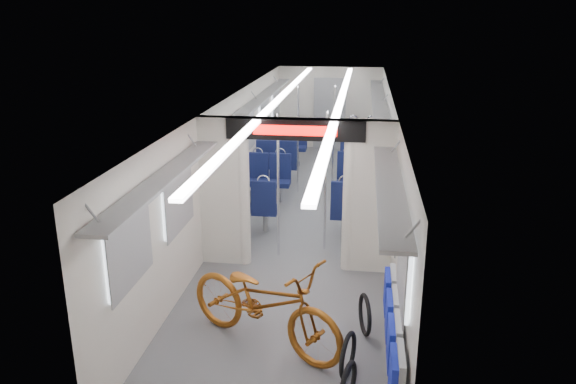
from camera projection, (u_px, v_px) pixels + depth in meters
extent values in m
plane|color=#515456|center=(308.00, 220.00, 10.61)|extent=(12.00, 12.00, 0.00)
cube|color=beige|center=(231.00, 158.00, 10.44)|extent=(0.02, 12.00, 2.30)
cube|color=beige|center=(389.00, 164.00, 10.07)|extent=(0.02, 12.00, 2.30)
cube|color=beige|center=(330.00, 108.00, 15.92)|extent=(2.90, 0.02, 2.30)
cube|color=beige|center=(237.00, 345.00, 4.60)|extent=(2.90, 0.02, 2.30)
cube|color=silver|center=(310.00, 98.00, 9.91)|extent=(2.90, 12.00, 0.02)
cube|color=white|center=(279.00, 99.00, 9.98)|extent=(0.12, 11.40, 0.04)
cube|color=white|center=(341.00, 100.00, 9.84)|extent=(0.12, 11.40, 0.04)
cube|color=beige|center=(223.00, 201.00, 8.56)|extent=(0.65, 0.18, 2.00)
cube|color=beige|center=(371.00, 207.00, 8.27)|extent=(0.65, 0.18, 2.00)
cube|color=beige|center=(296.00, 129.00, 8.06)|extent=(2.90, 0.18, 0.30)
cylinder|color=beige|center=(243.00, 202.00, 8.52)|extent=(0.20, 0.20, 2.00)
cylinder|color=beige|center=(349.00, 206.00, 8.32)|extent=(0.20, 0.20, 2.00)
cube|color=black|center=(295.00, 130.00, 7.96)|extent=(2.00, 0.03, 0.30)
cube|color=#FF0C07|center=(295.00, 131.00, 7.94)|extent=(1.20, 0.02, 0.14)
cube|color=silver|center=(128.00, 249.00, 5.83)|extent=(0.04, 1.00, 0.75)
cube|color=silver|center=(405.00, 265.00, 5.47)|extent=(0.04, 1.00, 0.75)
cube|color=silver|center=(177.00, 200.00, 7.34)|extent=(0.04, 1.00, 0.75)
cube|color=silver|center=(397.00, 210.00, 6.98)|extent=(0.04, 1.00, 0.75)
cube|color=silver|center=(226.00, 152.00, 9.89)|extent=(0.04, 1.00, 0.75)
cube|color=silver|center=(389.00, 157.00, 9.53)|extent=(0.04, 1.00, 0.75)
cube|color=silver|center=(248.00, 130.00, 11.68)|extent=(0.04, 1.00, 0.75)
cube|color=silver|center=(386.00, 134.00, 11.32)|extent=(0.04, 1.00, 0.75)
cube|color=silver|center=(264.00, 114.00, 13.48)|extent=(0.04, 1.00, 0.75)
cube|color=silver|center=(383.00, 117.00, 13.11)|extent=(0.04, 1.00, 0.75)
cube|color=silver|center=(275.00, 103.00, 15.17)|extent=(0.04, 1.00, 0.75)
cube|color=silver|center=(381.00, 105.00, 14.81)|extent=(0.04, 1.00, 0.75)
cube|color=gray|center=(164.00, 177.00, 6.40)|extent=(0.30, 3.60, 0.04)
cube|color=gray|center=(390.00, 186.00, 6.08)|extent=(0.30, 3.60, 0.04)
cube|color=gray|center=(260.00, 100.00, 12.06)|extent=(0.30, 7.60, 0.04)
cube|color=gray|center=(379.00, 102.00, 11.74)|extent=(0.30, 7.60, 0.04)
cube|color=gray|center=(329.00, 114.00, 15.91)|extent=(0.90, 0.05, 2.00)
imported|color=#955015|center=(264.00, 302.00, 6.46)|extent=(2.25, 1.67, 1.13)
cube|color=gray|center=(400.00, 378.00, 5.10)|extent=(0.06, 0.48, 0.54)
cube|color=#111A9C|center=(393.00, 377.00, 5.10)|extent=(0.06, 0.44, 0.46)
cube|color=gray|center=(397.00, 344.00, 5.61)|extent=(0.06, 0.48, 0.54)
cube|color=#111A9C|center=(391.00, 344.00, 5.62)|extent=(0.06, 0.44, 0.46)
cube|color=gray|center=(394.00, 316.00, 6.13)|extent=(0.06, 0.48, 0.54)
cube|color=#111A9C|center=(389.00, 316.00, 6.14)|extent=(0.06, 0.44, 0.46)
cube|color=gray|center=(392.00, 292.00, 6.65)|extent=(0.06, 0.48, 0.54)
cube|color=#111A9C|center=(387.00, 292.00, 6.66)|extent=(0.06, 0.44, 0.46)
torus|color=black|center=(348.00, 357.00, 5.99)|extent=(0.18, 0.52, 0.52)
torus|color=black|center=(365.00, 316.00, 6.79)|extent=(0.17, 0.52, 0.52)
cube|color=#0D133A|center=(265.00, 210.00, 9.95)|extent=(0.44, 0.41, 0.10)
cylinder|color=gray|center=(266.00, 222.00, 10.02)|extent=(0.10, 0.10, 0.35)
cube|color=#0D133A|center=(264.00, 196.00, 9.70)|extent=(0.44, 0.08, 0.54)
torus|color=silver|center=(263.00, 181.00, 9.61)|extent=(0.22, 0.03, 0.22)
cube|color=#0D133A|center=(279.00, 183.00, 11.51)|extent=(0.44, 0.41, 0.10)
cylinder|color=gray|center=(279.00, 193.00, 11.58)|extent=(0.10, 0.10, 0.35)
cube|color=#0D133A|center=(280.00, 166.00, 11.57)|extent=(0.44, 0.08, 0.54)
torus|color=silver|center=(280.00, 153.00, 11.49)|extent=(0.22, 0.03, 0.22)
cube|color=#0D133A|center=(240.00, 209.00, 10.01)|extent=(0.44, 0.41, 0.10)
cylinder|color=gray|center=(240.00, 221.00, 10.08)|extent=(0.10, 0.10, 0.35)
cube|color=#0D133A|center=(237.00, 195.00, 9.76)|extent=(0.44, 0.08, 0.54)
torus|color=silver|center=(237.00, 180.00, 9.67)|extent=(0.22, 0.03, 0.22)
cube|color=#0D133A|center=(257.00, 182.00, 11.57)|extent=(0.44, 0.41, 0.10)
cylinder|color=gray|center=(257.00, 193.00, 11.64)|extent=(0.10, 0.10, 0.35)
cube|color=#0D133A|center=(258.00, 165.00, 11.63)|extent=(0.44, 0.08, 0.54)
torus|color=silver|center=(258.00, 153.00, 11.55)|extent=(0.22, 0.03, 0.22)
cube|color=#0D133A|center=(345.00, 214.00, 9.77)|extent=(0.48, 0.45, 0.10)
cylinder|color=gray|center=(344.00, 226.00, 9.84)|extent=(0.10, 0.10, 0.35)
cube|color=#0D133A|center=(345.00, 198.00, 9.50)|extent=(0.48, 0.08, 0.58)
torus|color=silver|center=(345.00, 182.00, 9.41)|extent=(0.24, 0.03, 0.24)
cube|color=#0D133A|center=(348.00, 184.00, 11.47)|extent=(0.48, 0.45, 0.10)
cylinder|color=gray|center=(348.00, 194.00, 11.54)|extent=(0.10, 0.10, 0.35)
cube|color=#0D133A|center=(349.00, 165.00, 11.54)|extent=(0.48, 0.08, 0.58)
torus|color=silver|center=(349.00, 152.00, 11.45)|extent=(0.24, 0.03, 0.24)
cube|color=#0D133A|center=(372.00, 215.00, 9.71)|extent=(0.48, 0.45, 0.10)
cylinder|color=gray|center=(371.00, 227.00, 9.78)|extent=(0.10, 0.10, 0.35)
cube|color=#0D133A|center=(373.00, 199.00, 9.44)|extent=(0.48, 0.08, 0.58)
torus|color=silver|center=(374.00, 183.00, 9.35)|extent=(0.24, 0.03, 0.24)
cube|color=#0D133A|center=(371.00, 185.00, 11.41)|extent=(0.48, 0.45, 0.10)
cylinder|color=gray|center=(371.00, 195.00, 11.48)|extent=(0.10, 0.10, 0.35)
cube|color=#0D133A|center=(372.00, 166.00, 11.48)|extent=(0.48, 0.08, 0.58)
torus|color=silver|center=(372.00, 152.00, 11.39)|extent=(0.24, 0.03, 0.24)
cube|color=#0D133A|center=(288.00, 166.00, 12.82)|extent=(0.47, 0.43, 0.10)
cylinder|color=gray|center=(288.00, 175.00, 12.89)|extent=(0.10, 0.10, 0.35)
cube|color=#0D133A|center=(287.00, 153.00, 12.55)|extent=(0.47, 0.08, 0.57)
torus|color=silver|center=(287.00, 141.00, 12.47)|extent=(0.23, 0.03, 0.23)
cube|color=#0D133A|center=(297.00, 148.00, 14.48)|extent=(0.47, 0.43, 0.10)
cylinder|color=gray|center=(297.00, 156.00, 14.55)|extent=(0.10, 0.10, 0.35)
cube|color=#0D133A|center=(298.00, 134.00, 14.54)|extent=(0.47, 0.08, 0.57)
torus|color=silver|center=(298.00, 123.00, 14.46)|extent=(0.23, 0.03, 0.23)
cube|color=#0D133A|center=(268.00, 165.00, 12.88)|extent=(0.47, 0.43, 0.10)
cylinder|color=gray|center=(268.00, 174.00, 12.95)|extent=(0.10, 0.10, 0.35)
cube|color=#0D133A|center=(267.00, 153.00, 12.61)|extent=(0.47, 0.08, 0.57)
torus|color=silver|center=(266.00, 140.00, 12.53)|extent=(0.23, 0.03, 0.23)
cube|color=#0D133A|center=(279.00, 147.00, 14.54)|extent=(0.47, 0.43, 0.10)
cylinder|color=gray|center=(279.00, 156.00, 14.61)|extent=(0.10, 0.10, 0.35)
cube|color=#0D133A|center=(280.00, 133.00, 14.60)|extent=(0.47, 0.08, 0.57)
torus|color=silver|center=(280.00, 123.00, 14.52)|extent=(0.23, 0.03, 0.23)
cube|color=#0D133A|center=(350.00, 162.00, 13.13)|extent=(0.48, 0.45, 0.10)
cylinder|color=gray|center=(350.00, 171.00, 13.19)|extent=(0.10, 0.10, 0.35)
cube|color=#0D133A|center=(351.00, 150.00, 12.85)|extent=(0.48, 0.09, 0.59)
torus|color=silver|center=(351.00, 137.00, 12.76)|extent=(0.24, 0.03, 0.24)
cube|color=#0D133A|center=(352.00, 145.00, 14.84)|extent=(0.48, 0.45, 0.10)
cylinder|color=gray|center=(352.00, 153.00, 14.91)|extent=(0.10, 0.10, 0.35)
cube|color=#0D133A|center=(353.00, 131.00, 14.90)|extent=(0.48, 0.09, 0.59)
torus|color=silver|center=(353.00, 120.00, 14.81)|extent=(0.24, 0.03, 0.24)
cube|color=#0D133A|center=(371.00, 163.00, 13.07)|extent=(0.48, 0.45, 0.10)
cylinder|color=gray|center=(370.00, 172.00, 13.13)|extent=(0.10, 0.10, 0.35)
cube|color=#0D133A|center=(371.00, 150.00, 12.79)|extent=(0.48, 0.09, 0.59)
torus|color=silver|center=(372.00, 138.00, 12.70)|extent=(0.24, 0.03, 0.24)
cube|color=#0D133A|center=(370.00, 145.00, 14.78)|extent=(0.48, 0.45, 0.10)
cylinder|color=gray|center=(370.00, 154.00, 14.85)|extent=(0.10, 0.10, 0.35)
cube|color=#0D133A|center=(371.00, 131.00, 14.84)|extent=(0.48, 0.09, 0.59)
torus|color=silver|center=(371.00, 120.00, 14.75)|extent=(0.24, 0.03, 0.24)
cylinder|color=silver|center=(278.00, 187.00, 8.73)|extent=(0.04, 0.04, 2.30)
cylinder|color=silver|center=(326.00, 182.00, 8.97)|extent=(0.04, 0.04, 2.30)
cylinder|color=silver|center=(298.00, 140.00, 11.91)|extent=(0.04, 0.04, 2.30)
cylinder|color=silver|center=(333.00, 140.00, 11.99)|extent=(0.04, 0.04, 2.30)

